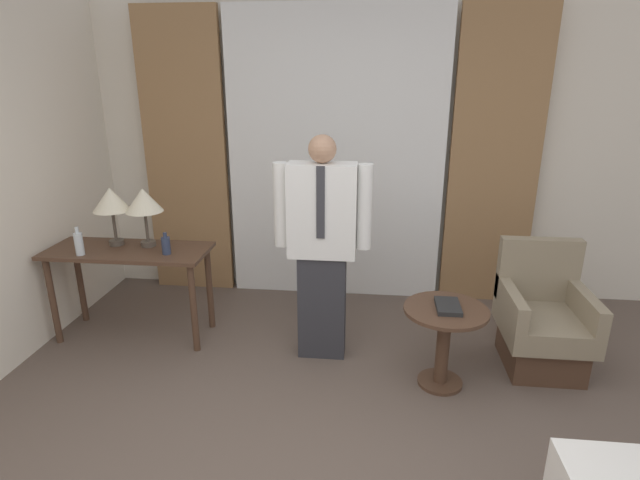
{
  "coord_description": "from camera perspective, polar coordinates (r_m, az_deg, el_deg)",
  "views": [
    {
      "loc": [
        0.34,
        -1.5,
        2.03
      ],
      "look_at": [
        0.0,
        1.66,
        0.96
      ],
      "focal_mm": 28.0,
      "sensor_mm": 36.0,
      "label": 1
    }
  ],
  "objects": [
    {
      "name": "table_lamp_left",
      "position": [
        4.16,
        -22.77,
        4.14
      ],
      "size": [
        0.28,
        0.28,
        0.46
      ],
      "color": "#4C4238",
      "rests_on": "desk"
    },
    {
      "name": "armchair",
      "position": [
        3.95,
        24.02,
        -8.72
      ],
      "size": [
        0.57,
        0.65,
        0.88
      ],
      "color": "#4C3323",
      "rests_on": "ground_plane"
    },
    {
      "name": "wall_back",
      "position": [
        4.63,
        1.88,
        10.19
      ],
      "size": [
        10.0,
        0.06,
        2.7
      ],
      "color": "silver",
      "rests_on": "ground_plane"
    },
    {
      "name": "curtain_sheer_center",
      "position": [
        4.51,
        1.75,
        9.2
      ],
      "size": [
        1.93,
        0.06,
        2.58
      ],
      "color": "white",
      "rests_on": "ground_plane"
    },
    {
      "name": "curtain_drape_left",
      "position": [
        4.82,
        -15.09,
        9.18
      ],
      "size": [
        0.76,
        0.06,
        2.58
      ],
      "color": "#997047",
      "rests_on": "ground_plane"
    },
    {
      "name": "curtain_drape_right",
      "position": [
        4.62,
        19.3,
        8.4
      ],
      "size": [
        0.76,
        0.06,
        2.58
      ],
      "color": "#997047",
      "rests_on": "ground_plane"
    },
    {
      "name": "person",
      "position": [
        3.52,
        0.28,
        -0.33
      ],
      "size": [
        0.68,
        0.22,
        1.64
      ],
      "color": "#2D2D33",
      "rests_on": "ground_plane"
    },
    {
      "name": "desk",
      "position": [
        4.15,
        -20.94,
        -2.48
      ],
      "size": [
        1.24,
        0.5,
        0.74
      ],
      "color": "#4C3323",
      "rests_on": "ground_plane"
    },
    {
      "name": "bottle_near_edge",
      "position": [
        3.89,
        -17.19,
        -0.57
      ],
      "size": [
        0.06,
        0.06,
        0.17
      ],
      "color": "#2D3851",
      "rests_on": "desk"
    },
    {
      "name": "bottle_by_lamp",
      "position": [
        4.1,
        -25.84,
        -0.36
      ],
      "size": [
        0.06,
        0.06,
        0.22
      ],
      "color": "silver",
      "rests_on": "desk"
    },
    {
      "name": "table_lamp_right",
      "position": [
        4.04,
        -19.51,
        4.13
      ],
      "size": [
        0.28,
        0.28,
        0.46
      ],
      "color": "#4C4238",
      "rests_on": "desk"
    },
    {
      "name": "book",
      "position": [
        3.37,
        14.42,
        -7.35
      ],
      "size": [
        0.15,
        0.24,
        0.03
      ],
      "color": "black",
      "rests_on": "side_table"
    },
    {
      "name": "side_table",
      "position": [
        3.46,
        13.98,
        -10.32
      ],
      "size": [
        0.55,
        0.55,
        0.57
      ],
      "color": "#4C3323",
      "rests_on": "ground_plane"
    }
  ]
}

